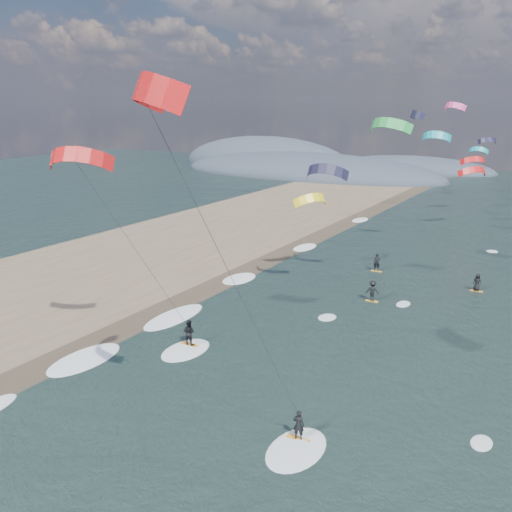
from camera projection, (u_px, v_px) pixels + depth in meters
The scene contains 9 objects.
ground at pixel (146, 456), 27.32m from camera, with size 260.00×260.00×0.00m, color black.
sand_strip at pixel (7, 305), 47.45m from camera, with size 26.00×240.00×0.00m, color brown.
wet_sand_strip at pixel (113, 334), 41.53m from camera, with size 3.00×240.00×0.00m, color #382D23.
coastal_hills at pixel (303, 170), 138.79m from camera, with size 80.00×41.00×15.00m.
kitesurfer_near_a at pixel (180, 181), 22.63m from camera, with size 7.63×9.21×17.87m.
kitesurfer_near_b at pixel (110, 218), 34.78m from camera, with size 7.24×8.79×14.47m.
far_kitesurfers at pixel (400, 283), 50.39m from camera, with size 10.83×9.35×1.82m.
bg_kite_field at pixel (438, 147), 69.47m from camera, with size 12.31×66.31×9.38m.
shoreline_surf at pixel (167, 317), 44.87m from camera, with size 2.40×79.40×0.11m.
Camera 1 is at (16.73, -17.73, 16.52)m, focal length 40.00 mm.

